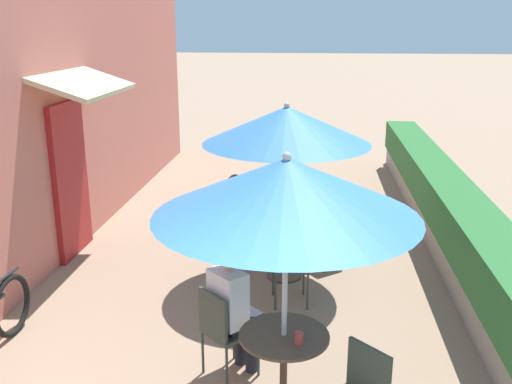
{
  "coord_description": "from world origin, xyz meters",
  "views": [
    {
      "loc": [
        0.88,
        -1.84,
        3.09
      ],
      "look_at": [
        0.15,
        5.14,
        1.0
      ],
      "focal_mm": 40.0,
      "sensor_mm": 36.0,
      "label": 1
    }
  ],
  "objects_px": {
    "patio_umbrella_mid": "(287,125)",
    "seated_patron_mid_left": "(237,216)",
    "cafe_chair_mid_left": "(233,231)",
    "seated_patron_near_right": "(233,305)",
    "patio_umbrella_near": "(286,188)",
    "cafe_chair_mid_back": "(325,226)",
    "coffee_cup_mid": "(292,221)",
    "patio_table_near": "(284,358)",
    "coffee_cup_near": "(299,338)",
    "cafe_chair_near_right": "(223,327)",
    "cafe_chair_mid_right": "(297,261)",
    "patio_table_mid": "(285,239)"
  },
  "relations": [
    {
      "from": "seated_patron_near_right",
      "to": "coffee_cup_near",
      "type": "xyz_separation_m",
      "value": [
        0.6,
        -0.63,
        0.08
      ]
    },
    {
      "from": "seated_patron_mid_left",
      "to": "cafe_chair_mid_back",
      "type": "distance_m",
      "value": 1.17
    },
    {
      "from": "coffee_cup_near",
      "to": "cafe_chair_mid_left",
      "type": "relative_size",
      "value": 0.1
    },
    {
      "from": "patio_umbrella_mid",
      "to": "cafe_chair_mid_back",
      "type": "relative_size",
      "value": 2.53
    },
    {
      "from": "cafe_chair_mid_left",
      "to": "seated_patron_mid_left",
      "type": "bearing_deg",
      "value": 90.0
    },
    {
      "from": "patio_table_near",
      "to": "coffee_cup_mid",
      "type": "xyz_separation_m",
      "value": [
        -0.05,
        2.57,
        0.26
      ]
    },
    {
      "from": "cafe_chair_near_right",
      "to": "cafe_chair_mid_right",
      "type": "bearing_deg",
      "value": 112.25
    },
    {
      "from": "seated_patron_near_right",
      "to": "coffee_cup_near",
      "type": "bearing_deg",
      "value": -2.25
    },
    {
      "from": "cafe_chair_mid_back",
      "to": "coffee_cup_near",
      "type": "bearing_deg",
      "value": 47.4
    },
    {
      "from": "patio_table_near",
      "to": "seated_patron_mid_left",
      "type": "xyz_separation_m",
      "value": [
        -0.78,
        2.93,
        0.18
      ]
    },
    {
      "from": "patio_umbrella_mid",
      "to": "coffee_cup_mid",
      "type": "xyz_separation_m",
      "value": [
        0.09,
        -0.06,
        -1.16
      ]
    },
    {
      "from": "patio_umbrella_mid",
      "to": "seated_patron_mid_left",
      "type": "xyz_separation_m",
      "value": [
        -0.64,
        0.29,
        -1.25
      ]
    },
    {
      "from": "seated_patron_near_right",
      "to": "seated_patron_mid_left",
      "type": "height_order",
      "value": "same"
    },
    {
      "from": "patio_umbrella_mid",
      "to": "seated_patron_mid_left",
      "type": "relative_size",
      "value": 1.76
    },
    {
      "from": "patio_table_near",
      "to": "cafe_chair_mid_back",
      "type": "bearing_deg",
      "value": 83.33
    },
    {
      "from": "patio_umbrella_near",
      "to": "patio_table_mid",
      "type": "relative_size",
      "value": 3.03
    },
    {
      "from": "cafe_chair_near_right",
      "to": "cafe_chair_mid_back",
      "type": "distance_m",
      "value": 2.85
    },
    {
      "from": "seated_patron_near_right",
      "to": "patio_umbrella_near",
      "type": "bearing_deg",
      "value": -2.89
    },
    {
      "from": "cafe_chair_near_right",
      "to": "coffee_cup_near",
      "type": "xyz_separation_m",
      "value": [
        0.68,
        -0.54,
        0.25
      ]
    },
    {
      "from": "patio_umbrella_near",
      "to": "cafe_chair_mid_right",
      "type": "bearing_deg",
      "value": 88.84
    },
    {
      "from": "cafe_chair_near_right",
      "to": "cafe_chair_mid_left",
      "type": "height_order",
      "value": "same"
    },
    {
      "from": "seated_patron_near_right",
      "to": "cafe_chair_mid_right",
      "type": "distance_m",
      "value": 1.54
    },
    {
      "from": "cafe_chair_mid_left",
      "to": "seated_patron_mid_left",
      "type": "height_order",
      "value": "seated_patron_mid_left"
    },
    {
      "from": "patio_umbrella_mid",
      "to": "patio_table_mid",
      "type": "bearing_deg",
      "value": 180.0
    },
    {
      "from": "patio_table_near",
      "to": "patio_table_mid",
      "type": "distance_m",
      "value": 2.64
    },
    {
      "from": "cafe_chair_near_right",
      "to": "cafe_chair_mid_left",
      "type": "bearing_deg",
      "value": 139.9
    },
    {
      "from": "cafe_chair_mid_left",
      "to": "seated_patron_mid_left",
      "type": "xyz_separation_m",
      "value": [
        0.04,
        0.1,
        0.17
      ]
    },
    {
      "from": "patio_table_near",
      "to": "patio_umbrella_mid",
      "type": "relative_size",
      "value": 0.33
    },
    {
      "from": "patio_table_near",
      "to": "cafe_chair_mid_left",
      "type": "height_order",
      "value": "cafe_chair_mid_left"
    },
    {
      "from": "cafe_chair_mid_back",
      "to": "patio_umbrella_mid",
      "type": "bearing_deg",
      "value": 6.22
    },
    {
      "from": "cafe_chair_near_right",
      "to": "patio_umbrella_mid",
      "type": "bearing_deg",
      "value": 122.91
    },
    {
      "from": "patio_table_near",
      "to": "cafe_chair_mid_left",
      "type": "distance_m",
      "value": 2.94
    },
    {
      "from": "patio_umbrella_near",
      "to": "seated_patron_near_right",
      "type": "relative_size",
      "value": 1.76
    },
    {
      "from": "patio_umbrella_mid",
      "to": "cafe_chair_mid_right",
      "type": "xyz_separation_m",
      "value": [
        0.18,
        -0.68,
        -1.42
      ]
    },
    {
      "from": "patio_umbrella_mid",
      "to": "cafe_chair_mid_left",
      "type": "height_order",
      "value": "patio_umbrella_mid"
    },
    {
      "from": "patio_umbrella_near",
      "to": "patio_table_near",
      "type": "bearing_deg",
      "value": 180.0
    },
    {
      "from": "cafe_chair_mid_back",
      "to": "coffee_cup_mid",
      "type": "distance_m",
      "value": 0.74
    },
    {
      "from": "seated_patron_near_right",
      "to": "patio_table_near",
      "type": "bearing_deg",
      "value": -2.89
    },
    {
      "from": "coffee_cup_near",
      "to": "patio_umbrella_mid",
      "type": "height_order",
      "value": "patio_umbrella_mid"
    },
    {
      "from": "cafe_chair_near_right",
      "to": "seated_patron_near_right",
      "type": "distance_m",
      "value": 0.2
    },
    {
      "from": "patio_table_mid",
      "to": "cafe_chair_mid_right",
      "type": "bearing_deg",
      "value": -75.49
    },
    {
      "from": "patio_table_near",
      "to": "cafe_chair_mid_left",
      "type": "relative_size",
      "value": 0.83
    },
    {
      "from": "patio_umbrella_near",
      "to": "cafe_chair_mid_back",
      "type": "height_order",
      "value": "patio_umbrella_near"
    },
    {
      "from": "patio_table_near",
      "to": "patio_umbrella_near",
      "type": "relative_size",
      "value": 0.33
    },
    {
      "from": "cafe_chair_mid_left",
      "to": "patio_umbrella_mid",
      "type": "bearing_deg",
      "value": 6.22
    },
    {
      "from": "cafe_chair_mid_right",
      "to": "patio_umbrella_mid",
      "type": "bearing_deg",
      "value": 6.22
    },
    {
      "from": "cafe_chair_mid_left",
      "to": "cafe_chair_mid_right",
      "type": "relative_size",
      "value": 1.0
    },
    {
      "from": "cafe_chair_mid_left",
      "to": "cafe_chair_mid_back",
      "type": "height_order",
      "value": "same"
    },
    {
      "from": "coffee_cup_near",
      "to": "seated_patron_near_right",
      "type": "bearing_deg",
      "value": 133.99
    },
    {
      "from": "patio_table_near",
      "to": "seated_patron_mid_left",
      "type": "bearing_deg",
      "value": 104.85
    }
  ]
}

